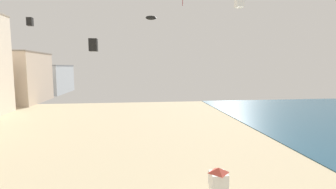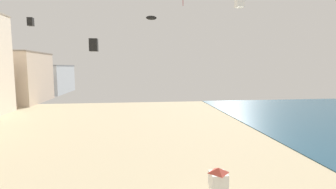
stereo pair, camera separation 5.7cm
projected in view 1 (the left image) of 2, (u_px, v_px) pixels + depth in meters
name	position (u px, v px, depth m)	size (l,w,h in m)	color
boardwalk_hotel_far	(14.00, 77.00, 63.21)	(13.57, 17.45, 13.08)	#C6B29E
boardwalk_hotel_distant	(47.00, 79.00, 86.13)	(13.10, 21.94, 9.89)	#ADB7C1
lifeguard_stand	(218.00, 178.00, 16.44)	(1.10, 1.10, 2.55)	white
kite_black_box	(93.00, 45.00, 30.22)	(0.98, 0.98, 1.54)	black
kite_black_box_2	(30.00, 22.00, 40.27)	(0.85, 0.85, 1.34)	black
kite_white_box	(239.00, 1.00, 20.87)	(0.66, 0.66, 1.03)	white
kite_black_parafoil	(151.00, 18.00, 39.85)	(1.75, 0.49, 0.68)	black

